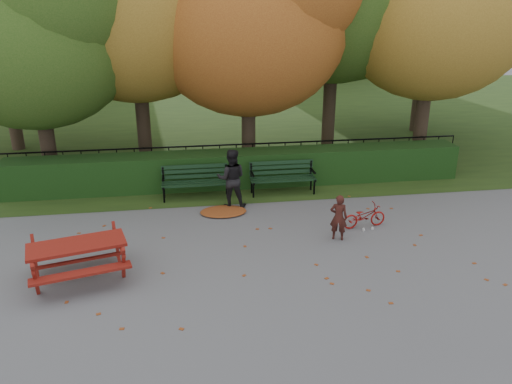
{
  "coord_description": "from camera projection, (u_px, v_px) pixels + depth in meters",
  "views": [
    {
      "loc": [
        -1.57,
        -9.11,
        4.98
      ],
      "look_at": [
        -0.01,
        1.24,
        1.0
      ],
      "focal_mm": 35.0,
      "sensor_mm": 36.0,
      "label": 1
    }
  ],
  "objects": [
    {
      "name": "tree_a",
      "position": [
        39.0,
        21.0,
        13.24
      ],
      "size": [
        5.88,
        5.6,
        7.48
      ],
      "color": "black",
      "rests_on": "ground"
    },
    {
      "name": "bench_left",
      "position": [
        195.0,
        179.0,
        13.47
      ],
      "size": [
        1.8,
        0.57,
        0.88
      ],
      "color": "black",
      "rests_on": "ground"
    },
    {
      "name": "adult",
      "position": [
        231.0,
        178.0,
        12.76
      ],
      "size": [
        0.82,
        0.68,
        1.54
      ],
      "primitive_type": "imported",
      "rotation": [
        0.0,
        0.0,
        3.01
      ],
      "color": "black",
      "rests_on": "ground"
    },
    {
      "name": "bench_right",
      "position": [
        282.0,
        175.0,
        13.8
      ],
      "size": [
        1.8,
        0.57,
        0.88
      ],
      "color": "black",
      "rests_on": "ground"
    },
    {
      "name": "hedge",
      "position": [
        239.0,
        169.0,
        14.39
      ],
      "size": [
        13.0,
        0.9,
        1.0
      ],
      "primitive_type": "cube",
      "color": "black",
      "rests_on": "ground"
    },
    {
      "name": "grass_strip",
      "position": [
        216.0,
        116.0,
        23.35
      ],
      "size": [
        90.0,
        90.0,
        0.0
      ],
      "primitive_type": "plane",
      "color": "#213613",
      "rests_on": "ground"
    },
    {
      "name": "bicycle",
      "position": [
        364.0,
        216.0,
        11.73
      ],
      "size": [
        1.11,
        0.51,
        0.56
      ],
      "primitive_type": "imported",
      "rotation": [
        0.0,
        0.0,
        1.7
      ],
      "color": "maroon",
      "rests_on": "ground"
    },
    {
      "name": "iron_fence",
      "position": [
        236.0,
        159.0,
        15.12
      ],
      "size": [
        14.0,
        0.04,
        1.02
      ],
      "color": "black",
      "rests_on": "ground"
    },
    {
      "name": "leaf_scatter",
      "position": [
        263.0,
        251.0,
        10.69
      ],
      "size": [
        9.0,
        5.7,
        0.01
      ],
      "primitive_type": null,
      "color": "maroon",
      "rests_on": "ground"
    },
    {
      "name": "leaf_pile",
      "position": [
        223.0,
        211.0,
        12.61
      ],
      "size": [
        1.21,
        0.87,
        0.08
      ],
      "primitive_type": "ellipsoid",
      "rotation": [
        0.0,
        0.0,
        0.05
      ],
      "color": "maroon",
      "rests_on": "ground"
    },
    {
      "name": "tree_c",
      "position": [
        260.0,
        9.0,
        14.32
      ],
      "size": [
        6.3,
        6.0,
        8.0
      ],
      "color": "black",
      "rests_on": "ground"
    },
    {
      "name": "picnic_table",
      "position": [
        77.0,
        251.0,
        9.4
      ],
      "size": [
        2.07,
        1.82,
        0.86
      ],
      "rotation": [
        0.0,
        0.0,
        0.25
      ],
      "color": "maroon",
      "rests_on": "ground"
    },
    {
      "name": "child",
      "position": [
        339.0,
        217.0,
        11.05
      ],
      "size": [
        0.45,
        0.37,
        1.06
      ],
      "primitive_type": "imported",
      "rotation": [
        0.0,
        0.0,
        2.78
      ],
      "color": "#391712",
      "rests_on": "ground"
    },
    {
      "name": "ground",
      "position": [
        265.0,
        257.0,
        10.41
      ],
      "size": [
        90.0,
        90.0,
        0.0
      ],
      "primitive_type": "plane",
      "color": "slate",
      "rests_on": "ground"
    }
  ]
}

